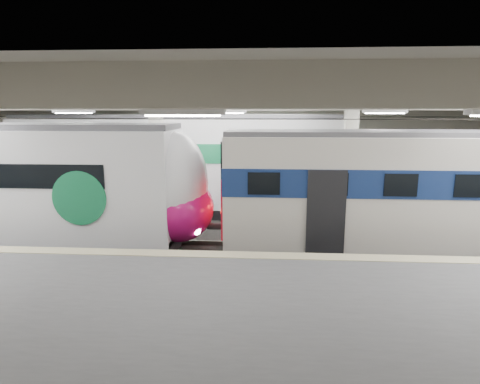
{
  "coord_description": "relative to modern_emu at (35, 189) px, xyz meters",
  "views": [
    {
      "loc": [
        1.57,
        -13.62,
        4.97
      ],
      "look_at": [
        0.63,
        1.0,
        2.0
      ],
      "focal_mm": 30.0,
      "sensor_mm": 36.0,
      "label": 1
    }
  ],
  "objects": [
    {
      "name": "modern_emu",
      "position": [
        0.0,
        0.0,
        0.0
      ],
      "size": [
        14.12,
        2.92,
        4.54
      ],
      "color": "white",
      "rests_on": "ground"
    },
    {
      "name": "station_hall",
      "position": [
        6.71,
        -1.74,
        1.01
      ],
      "size": [
        36.0,
        24.0,
        5.75
      ],
      "color": "black",
      "rests_on": "ground"
    },
    {
      "name": "older_rer",
      "position": [
        13.36,
        0.0,
        0.04
      ],
      "size": [
        13.08,
        2.89,
        4.33
      ],
      "color": "silver",
      "rests_on": "ground"
    },
    {
      "name": "far_train",
      "position": [
        4.04,
        5.5,
        0.25
      ],
      "size": [
        15.24,
        3.27,
        4.81
      ],
      "rotation": [
        0.0,
        0.0,
        0.01
      ],
      "color": "white",
      "rests_on": "ground"
    }
  ]
}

